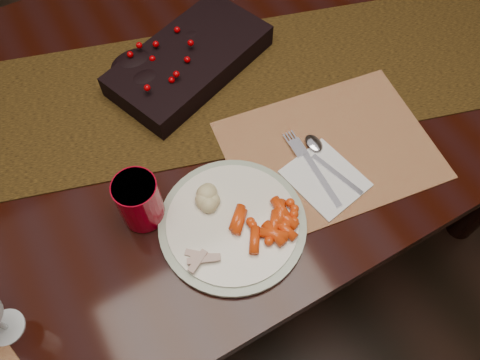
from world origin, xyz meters
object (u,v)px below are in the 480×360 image
mashed_potatoes (209,196)px  red_cup (139,201)px  baby_carrots (262,220)px  napkin (325,179)px  placemat_main (330,150)px  dining_table (194,188)px  turkey_shreds (205,256)px  centerpiece (189,57)px  dinner_plate (232,223)px

mashed_potatoes → red_cup: red_cup is taller
baby_carrots → napkin: (0.16, 0.02, -0.02)m
placemat_main → napkin: size_ratio=2.89×
baby_carrots → dining_table: bearing=91.3°
turkey_shreds → red_cup: bearing=112.8°
turkey_shreds → napkin: bearing=6.9°
dining_table → red_cup: 0.51m
baby_carrots → placemat_main: bearing=20.3°
dining_table → red_cup: bearing=-130.1°
centerpiece → red_cup: (-0.24, -0.28, 0.02)m
placemat_main → napkin: 0.07m
placemat_main → turkey_shreds: size_ratio=5.94×
placemat_main → mashed_potatoes: bearing=-173.7°
centerpiece → dining_table: bearing=-130.4°
napkin → mashed_potatoes: bearing=154.0°
placemat_main → baby_carrots: (-0.21, -0.08, 0.03)m
baby_carrots → mashed_potatoes: bearing=126.0°
placemat_main → dinner_plate: (-0.25, -0.05, 0.01)m
placemat_main → turkey_shreds: turkey_shreds is taller
mashed_potatoes → dinner_plate: bearing=-74.6°
napkin → red_cup: (-0.34, 0.11, 0.05)m
dining_table → napkin: (0.17, -0.31, 0.38)m
red_cup → centerpiece: bearing=49.8°
placemat_main → turkey_shreds: bearing=-157.0°
dining_table → mashed_potatoes: (-0.05, -0.25, 0.41)m
baby_carrots → mashed_potatoes: size_ratio=1.59×
dining_table → centerpiece: size_ratio=4.98×
turkey_shreds → dinner_plate: bearing=26.5°
turkey_shreds → centerpiece: bearing=66.9°
napkin → baby_carrots: bearing=178.1°
placemat_main → dinner_plate: bearing=-160.8°
centerpiece → mashed_potatoes: 0.35m
baby_carrots → napkin: bearing=8.5°
centerpiece → turkey_shreds: (-0.18, -0.42, -0.01)m
red_cup → dinner_plate: bearing=-37.5°
dining_table → centerpiece: bearing=49.6°
dining_table → placemat_main: (0.22, -0.26, 0.38)m
dinner_plate → red_cup: (-0.13, 0.10, 0.05)m
dining_table → baby_carrots: 0.52m
turkey_shreds → baby_carrots: bearing=4.7°
mashed_potatoes → dining_table: bearing=77.5°
dining_table → mashed_potatoes: size_ratio=24.70×
baby_carrots → napkin: 0.16m
dinner_plate → baby_carrots: (0.05, -0.03, 0.02)m
baby_carrots → turkey_shreds: bearing=-175.3°
centerpiece → baby_carrots: size_ratio=3.11×
centerpiece → red_cup: 0.37m
napkin → red_cup: size_ratio=1.31×
placemat_main → napkin: bearing=-124.1°
baby_carrots → red_cup: (-0.18, 0.13, 0.03)m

